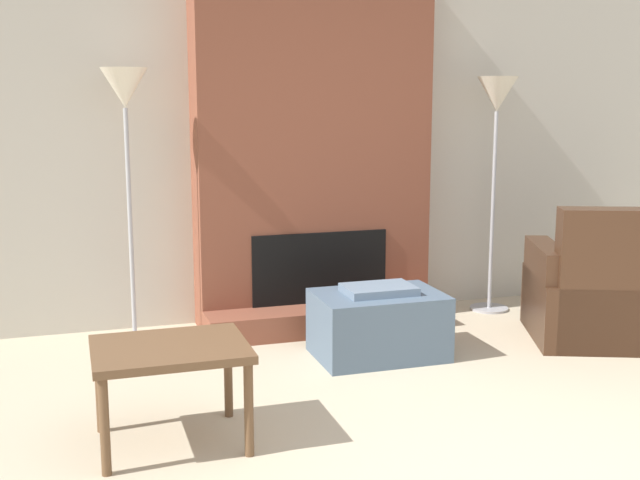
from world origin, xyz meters
TOP-DOWN VIEW (x-y plane):
  - wall_back at (0.00, 3.12)m, footprint 6.94×0.06m
  - fireplace at (0.00, 2.89)m, footprint 1.69×0.66m
  - ottoman at (0.15, 1.98)m, footprint 0.80×0.55m
  - armchair at (1.74, 1.80)m, footprint 1.22×1.13m
  - side_table at (-1.27, 1.06)m, footprint 0.72×0.57m
  - floor_lamp_left at (-1.30, 2.77)m, footprint 0.30×0.30m
  - floor_lamp_right at (1.39, 2.77)m, footprint 0.30×0.30m

SIDE VIEW (x-z plane):
  - ottoman at x=0.15m, z-range -0.02..0.45m
  - armchair at x=1.74m, z-range -0.17..0.77m
  - side_table at x=-1.27m, z-range 0.18..0.67m
  - fireplace at x=0.00m, z-range -0.07..2.53m
  - wall_back at x=0.00m, z-range 0.00..2.60m
  - floor_lamp_right at x=1.39m, z-range 0.62..2.40m
  - floor_lamp_left at x=-1.30m, z-range 0.63..2.45m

